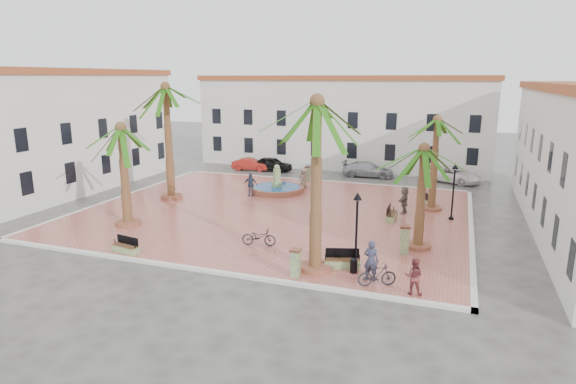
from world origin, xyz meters
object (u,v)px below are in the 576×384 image
at_px(cyclist_a, 371,260).
at_px(bicycle_a, 259,237).
at_px(palm_ne, 437,131).
at_px(bench_ne, 427,201).
at_px(bollard_se, 295,263).
at_px(cyclist_b, 414,276).
at_px(pedestrian_north, 308,172).
at_px(car_black, 272,164).
at_px(palm_s, 317,121).
at_px(lamppost_e, 454,182).
at_px(pedestrian_fountain_b, 250,184).
at_px(car_silver, 368,169).
at_px(bicycle_b, 377,275).
at_px(pedestrian_fountain_a, 303,179).
at_px(bollard_n, 307,173).
at_px(palm_e, 423,162).
at_px(bench_e, 391,216).
at_px(palm_nw, 166,99).
at_px(lamppost_s, 357,217).
at_px(car_red, 251,164).
at_px(bollard_e, 405,239).
at_px(fountain, 277,188).
at_px(palm_sw, 122,141).
at_px(bench_se, 342,262).
at_px(litter_bin, 354,266).
at_px(car_white, 452,175).
at_px(bench_s, 126,248).
at_px(pedestrian_east, 404,200).

bearing_deg(cyclist_a, bicycle_a, -14.79).
relative_size(palm_ne, bench_ne, 3.70).
xyz_separation_m(bollard_se, cyclist_b, (5.40, 0.00, 0.09)).
relative_size(pedestrian_north, car_black, 0.38).
height_order(palm_s, lamppost_e, palm_s).
bearing_deg(pedestrian_fountain_b, car_silver, 49.49).
bearing_deg(lamppost_e, bench_ne, 117.23).
bearing_deg(bench_ne, bicycle_b, 149.20).
bearing_deg(pedestrian_fountain_a, pedestrian_north, 92.31).
distance_m(bollard_n, pedestrian_fountain_a, 3.05).
relative_size(palm_e, bench_e, 3.31).
xyz_separation_m(car_black, car_silver, (9.73, 0.46, -0.01)).
bearing_deg(palm_ne, bench_e, -124.54).
distance_m(palm_ne, pedestrian_fountain_a, 12.16).
xyz_separation_m(palm_nw, car_black, (2.98, 13.71, -7.00)).
height_order(lamppost_s, car_red, lamppost_s).
relative_size(palm_nw, bollard_e, 5.67).
distance_m(pedestrian_fountain_a, pedestrian_fountain_b, 5.01).
bearing_deg(bench_e, fountain, 64.09).
height_order(fountain, lamppost_s, lamppost_s).
bearing_deg(car_red, lamppost_s, -151.99).
relative_size(fountain, lamppost_s, 1.15).
relative_size(palm_sw, cyclist_b, 4.01).
relative_size(bench_ne, lamppost_s, 0.47).
bearing_deg(bicycle_b, fountain, 8.91).
bearing_deg(bollard_e, car_silver, 105.66).
distance_m(bollard_se, cyclist_b, 5.40).
xyz_separation_m(palm_ne, cyclist_a, (-1.89, -13.59, -4.66)).
height_order(palm_nw, bench_e, palm_nw).
bearing_deg(palm_sw, car_red, 91.25).
bearing_deg(bench_se, car_red, 106.54).
relative_size(palm_nw, car_silver, 1.82).
bearing_deg(fountain, palm_ne, -6.80).
distance_m(palm_s, bicycle_b, 7.47).
xyz_separation_m(bollard_n, cyclist_a, (9.33, -19.95, 0.29)).
bearing_deg(bench_ne, palm_ne, 168.27).
distance_m(bench_ne, pedestrian_north, 11.84).
height_order(bollard_se, bicycle_b, bollard_se).
xyz_separation_m(litter_bin, car_white, (3.97, 23.87, 0.21)).
relative_size(bench_s, bench_e, 0.96).
bearing_deg(palm_sw, bollard_n, 67.76).
bearing_deg(pedestrian_north, palm_nw, 148.72).
bearing_deg(pedestrian_east, lamppost_s, -0.13).
distance_m(bench_ne, bicycle_a, 14.90).
distance_m(palm_sw, bicycle_a, 10.61).
bearing_deg(cyclist_a, litter_bin, -27.00).
relative_size(bench_ne, pedestrian_north, 1.15).
distance_m(lamppost_s, pedestrian_fountain_b, 16.05).
height_order(bench_ne, bicycle_a, bicycle_a).
bearing_deg(bollard_n, palm_nw, -129.61).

